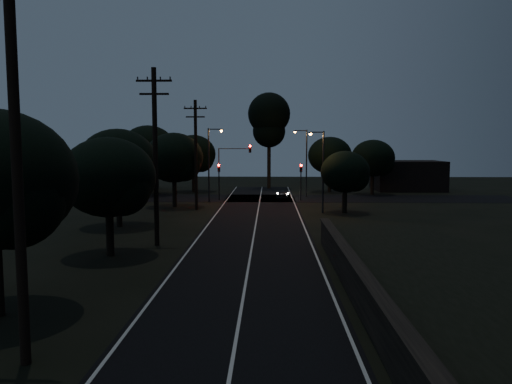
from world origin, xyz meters
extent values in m
plane|color=black|center=(0.00, 0.00, 0.00)|extent=(160.00, 160.00, 0.00)
cube|color=black|center=(0.00, 22.00, 0.01)|extent=(8.00, 70.00, 0.02)
cube|color=black|center=(0.00, 42.00, 0.01)|extent=(60.00, 8.00, 0.02)
cube|color=beige|center=(0.00, 22.00, 0.03)|extent=(0.12, 70.00, 0.01)
cube|color=beige|center=(-3.75, 22.00, 0.03)|extent=(0.12, 70.00, 0.01)
cube|color=beige|center=(3.75, 22.00, 0.03)|extent=(0.12, 70.00, 0.01)
cube|color=black|center=(4.60, 3.00, 0.75)|extent=(0.40, 26.00, 1.50)
cube|color=black|center=(4.60, 3.00, 1.55)|extent=(0.55, 26.00, 0.10)
cube|color=black|center=(8.00, 3.00, 0.60)|extent=(6.50, 26.00, 1.20)
cylinder|color=black|center=(-6.00, -2.00, 6.00)|extent=(0.30, 0.30, 12.00)
cylinder|color=black|center=(-6.00, 15.00, 5.50)|extent=(0.30, 0.30, 11.00)
cube|color=black|center=(-6.00, 15.00, 10.20)|extent=(2.20, 0.12, 0.12)
cube|color=black|center=(-6.00, 15.00, 9.40)|extent=(1.80, 0.12, 0.12)
cylinder|color=black|center=(-6.00, 32.00, 5.25)|extent=(0.30, 0.30, 10.50)
cube|color=black|center=(-6.00, 32.00, 9.70)|extent=(2.20, 0.12, 0.12)
cube|color=black|center=(-6.00, 32.00, 8.90)|extent=(1.80, 0.12, 0.12)
sphere|color=black|center=(-7.94, 1.39, 4.48)|extent=(3.63, 3.63, 3.63)
cylinder|color=black|center=(-8.00, 12.00, 1.25)|extent=(0.44, 0.44, 2.50)
ellipsoid|color=black|center=(-8.00, 12.00, 4.49)|extent=(5.31, 5.31, 4.52)
sphere|color=black|center=(-7.07, 11.47, 3.96)|extent=(3.19, 3.19, 3.19)
cylinder|color=black|center=(-10.50, 22.00, 1.38)|extent=(0.44, 0.44, 2.75)
ellipsoid|color=black|center=(-10.50, 22.00, 4.98)|extent=(5.94, 5.94, 5.05)
sphere|color=black|center=(-9.46, 21.41, 4.39)|extent=(3.56, 3.56, 3.56)
cylinder|color=black|center=(-8.50, 34.00, 1.38)|extent=(0.44, 0.44, 2.76)
ellipsoid|color=black|center=(-8.50, 34.00, 4.96)|extent=(5.88, 5.88, 5.00)
sphere|color=black|center=(-7.47, 33.41, 4.37)|extent=(3.53, 3.53, 3.53)
cylinder|color=black|center=(-9.00, 50.00, 1.38)|extent=(0.44, 0.44, 2.77)
ellipsoid|color=black|center=(-9.00, 50.00, 4.99)|extent=(5.93, 5.93, 5.04)
sphere|color=black|center=(-7.96, 49.41, 4.39)|extent=(3.56, 3.56, 3.56)
cylinder|color=black|center=(-14.00, 46.00, 1.61)|extent=(0.44, 0.44, 3.21)
ellipsoid|color=black|center=(-14.00, 46.00, 5.75)|extent=(6.76, 6.76, 5.75)
sphere|color=black|center=(-12.82, 45.32, 5.07)|extent=(4.06, 4.06, 4.06)
cylinder|color=black|center=(9.00, 50.00, 1.33)|extent=(0.44, 0.44, 2.66)
ellipsoid|color=black|center=(9.00, 50.00, 4.81)|extent=(5.73, 5.73, 4.87)
sphere|color=black|center=(10.00, 49.43, 4.24)|extent=(3.44, 3.44, 3.44)
cylinder|color=black|center=(14.00, 47.00, 1.27)|extent=(0.44, 0.44, 2.53)
ellipsoid|color=black|center=(14.00, 47.00, 4.56)|extent=(5.40, 5.40, 4.59)
sphere|color=black|center=(14.95, 46.46, 4.02)|extent=(3.24, 3.24, 3.24)
cylinder|color=black|center=(8.00, 30.00, 1.06)|extent=(0.44, 0.44, 2.12)
ellipsoid|color=black|center=(8.00, 30.00, 3.80)|extent=(4.49, 4.49, 3.82)
sphere|color=black|center=(8.79, 29.55, 3.35)|extent=(2.69, 2.69, 2.69)
cylinder|color=black|center=(1.00, 55.00, 3.71)|extent=(0.50, 0.50, 7.42)
sphere|color=black|center=(1.00, 55.00, 10.52)|extent=(5.94, 5.94, 5.94)
sphere|color=black|center=(1.00, 55.00, 8.10)|extent=(4.59, 4.59, 4.59)
cube|color=black|center=(-20.00, 52.00, 2.20)|extent=(10.00, 8.00, 4.40)
cube|color=black|center=(20.00, 53.00, 2.00)|extent=(9.00, 7.00, 4.00)
cylinder|color=black|center=(-4.60, 40.00, 1.60)|extent=(0.12, 0.12, 3.20)
cube|color=black|center=(-4.60, 40.00, 3.65)|extent=(0.28, 0.22, 0.90)
sphere|color=#FF0705|center=(-4.60, 39.87, 3.95)|extent=(0.22, 0.22, 0.22)
cylinder|color=black|center=(4.60, 40.00, 1.60)|extent=(0.12, 0.12, 3.20)
cube|color=black|center=(4.60, 40.00, 3.65)|extent=(0.28, 0.22, 0.90)
sphere|color=#FF0705|center=(4.60, 39.87, 3.95)|extent=(0.22, 0.22, 0.22)
cylinder|color=black|center=(-4.60, 40.00, 2.50)|extent=(0.12, 0.12, 5.00)
cube|color=black|center=(-1.10, 40.00, 5.80)|extent=(0.28, 0.22, 0.90)
sphere|color=#FF0705|center=(-1.10, 39.87, 6.10)|extent=(0.22, 0.22, 0.22)
cube|color=black|center=(-2.85, 40.00, 5.80)|extent=(3.50, 0.08, 0.08)
cylinder|color=black|center=(-5.50, 38.00, 4.00)|extent=(0.16, 0.16, 8.00)
cube|color=black|center=(-4.80, 38.00, 7.90)|extent=(1.40, 0.10, 0.10)
cube|color=black|center=(-4.10, 38.00, 7.85)|extent=(0.35, 0.22, 0.12)
sphere|color=orange|center=(-4.10, 38.00, 7.75)|extent=(0.26, 0.26, 0.26)
cylinder|color=black|center=(5.50, 44.00, 4.00)|extent=(0.16, 0.16, 8.00)
cube|color=black|center=(4.80, 44.00, 7.90)|extent=(1.40, 0.10, 0.10)
cube|color=black|center=(4.10, 44.00, 7.85)|extent=(0.35, 0.22, 0.12)
sphere|color=orange|center=(4.10, 44.00, 7.75)|extent=(0.26, 0.26, 0.26)
cylinder|color=black|center=(6.00, 30.00, 3.75)|extent=(0.16, 0.16, 7.50)
cube|color=black|center=(5.40, 30.00, 7.40)|extent=(1.20, 0.10, 0.10)
cube|color=black|center=(4.80, 30.00, 7.35)|extent=(0.35, 0.22, 0.12)
sphere|color=orange|center=(4.80, 30.00, 7.25)|extent=(0.26, 0.26, 0.26)
imported|color=black|center=(2.54, 40.93, 0.52)|extent=(1.45, 3.16, 1.05)
camera|label=1|loc=(1.08, -15.77, 6.39)|focal=35.00mm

